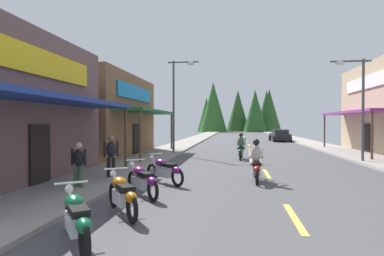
# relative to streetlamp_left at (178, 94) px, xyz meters

# --- Properties ---
(ground) EXTENTS (10.18, 94.93, 0.10)m
(ground) POSITION_rel_streetlamp_left_xyz_m (5.18, 10.47, -4.19)
(ground) COLOR #4C4C4F
(sidewalk_left) EXTENTS (2.77, 94.93, 0.12)m
(sidewalk_left) POSITION_rel_streetlamp_left_xyz_m (-1.30, 10.47, -4.08)
(sidewalk_left) COLOR gray
(sidewalk_left) RESTS_ON ground
(sidewalk_right) EXTENTS (2.77, 94.93, 0.12)m
(sidewalk_right) POSITION_rel_streetlamp_left_xyz_m (11.65, 10.47, -4.08)
(sidewalk_right) COLOR #9E9991
(sidewalk_right) RESTS_ON ground
(centerline_dashes) EXTENTS (0.16, 69.36, 0.01)m
(centerline_dashes) POSITION_rel_streetlamp_left_xyz_m (5.18, 13.55, -4.13)
(centerline_dashes) COLOR #E0C64C
(centerline_dashes) RESTS_ON ground
(storefront_left_far) EXTENTS (9.46, 9.65, 5.28)m
(storefront_left_far) POSITION_rel_streetlamp_left_xyz_m (-6.47, -1.04, -1.49)
(storefront_left_far) COLOR brown
(storefront_left_far) RESTS_ON ground
(streetlamp_left) EXTENTS (2.12, 0.30, 6.38)m
(streetlamp_left) POSITION_rel_streetlamp_left_xyz_m (0.00, 0.00, 0.00)
(streetlamp_left) COLOR #474C51
(streetlamp_left) RESTS_ON ground
(streetlamp_right) EXTENTS (2.12, 0.30, 5.59)m
(streetlamp_right) POSITION_rel_streetlamp_left_xyz_m (10.32, -3.14, -0.44)
(streetlamp_right) COLOR #474C51
(streetlamp_right) RESTS_ON ground
(motorcycle_parked_left_0) EXTENTS (1.37, 1.77, 1.04)m
(motorcycle_parked_left_0) POSITION_rel_streetlamp_left_xyz_m (1.12, -16.21, -3.65)
(motorcycle_parked_left_0) COLOR black
(motorcycle_parked_left_0) RESTS_ON ground
(motorcycle_parked_left_1) EXTENTS (1.34, 1.79, 1.04)m
(motorcycle_parked_left_1) POSITION_rel_streetlamp_left_xyz_m (1.25, -14.29, -3.65)
(motorcycle_parked_left_1) COLOR black
(motorcycle_parked_left_1) RESTS_ON ground
(motorcycle_parked_left_2) EXTENTS (1.44, 1.71, 1.04)m
(motorcycle_parked_left_2) POSITION_rel_streetlamp_left_xyz_m (1.17, -12.41, -3.65)
(motorcycle_parked_left_2) COLOR black
(motorcycle_parked_left_2) RESTS_ON ground
(motorcycle_parked_left_3) EXTENTS (1.68, 1.48, 1.04)m
(motorcycle_parked_left_3) POSITION_rel_streetlamp_left_xyz_m (1.39, -10.39, -3.65)
(motorcycle_parked_left_3) COLOR black
(motorcycle_parked_left_3) RESTS_ON ground
(rider_cruising_lead) EXTENTS (0.60, 2.14, 1.57)m
(rider_cruising_lead) POSITION_rel_streetlamp_left_xyz_m (4.61, -9.54, -3.48)
(rider_cruising_lead) COLOR black
(rider_cruising_lead) RESTS_ON ground
(rider_cruising_trailing) EXTENTS (0.60, 2.14, 1.57)m
(rider_cruising_trailing) POSITION_rel_streetlamp_left_xyz_m (4.20, -2.32, -3.48)
(rider_cruising_trailing) COLOR black
(rider_cruising_trailing) RESTS_ON ground
(pedestrian_by_shop) EXTENTS (0.49, 0.42, 1.69)m
(pedestrian_by_shop) POSITION_rel_streetlamp_left_xyz_m (-0.78, -9.93, -3.16)
(pedestrian_by_shop) COLOR black
(pedestrian_by_shop) RESTS_ON ground
(pedestrian_browsing) EXTENTS (0.56, 0.32, 1.54)m
(pedestrian_browsing) POSITION_rel_streetlamp_left_xyz_m (-1.05, -11.92, -3.26)
(pedestrian_browsing) COLOR #3F593F
(pedestrian_browsing) RESTS_ON ground
(parked_car_curbside) EXTENTS (2.25, 4.39, 1.40)m
(parked_car_curbside) POSITION_rel_streetlamp_left_xyz_m (9.07, 17.26, -3.45)
(parked_car_curbside) COLOR black
(parked_car_curbside) RESTS_ON ground
(treeline_backdrop) EXTENTS (21.17, 11.54, 12.23)m
(treeline_backdrop) POSITION_rel_streetlamp_left_xyz_m (5.57, 59.81, 1.29)
(treeline_backdrop) COLOR #265023
(treeline_backdrop) RESTS_ON ground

